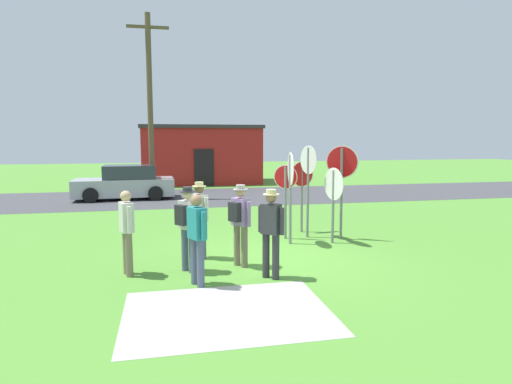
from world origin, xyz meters
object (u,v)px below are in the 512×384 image
object	(u,v)px
stop_sign_low_front	(333,192)
stop_sign_nearest	(302,184)
person_holding_notes	(127,228)
person_on_left	(271,228)
stop_sign_rear_left	(290,181)
person_in_dark_shirt	(200,215)
person_with_sunhat	(187,223)
utility_pole	(150,104)
stop_sign_tallest	(342,175)
person_in_teal	(240,220)
parked_car_on_street	(126,184)
stop_sign_leaning_left	(285,189)
person_in_blue	(197,235)
stop_sign_rear_right	(308,175)

from	to	relation	value
stop_sign_low_front	stop_sign_nearest	world-z (taller)	stop_sign_nearest
person_holding_notes	person_on_left	size ratio (longest dim) A/B	0.97
stop_sign_rear_left	stop_sign_low_front	world-z (taller)	stop_sign_rear_left
person_on_left	stop_sign_nearest	bearing A→B (deg)	64.32
stop_sign_nearest	person_in_dark_shirt	size ratio (longest dim) A/B	1.18
person_with_sunhat	person_on_left	size ratio (longest dim) A/B	1.00
utility_pole	person_holding_notes	size ratio (longest dim) A/B	4.78
stop_sign_tallest	person_with_sunhat	size ratio (longest dim) A/B	1.45
stop_sign_rear_left	stop_sign_nearest	xyz separation A→B (m)	(0.73, 1.31, -0.24)
stop_sign_low_front	stop_sign_nearest	size ratio (longest dim) A/B	0.96
person_in_teal	stop_sign_low_front	bearing A→B (deg)	29.81
stop_sign_rear_left	parked_car_on_street	bearing A→B (deg)	116.93
stop_sign_nearest	person_in_dark_shirt	xyz separation A→B (m)	(-3.10, -2.20, -0.41)
person_in_dark_shirt	person_holding_notes	world-z (taller)	person_in_dark_shirt
stop_sign_tallest	person_holding_notes	xyz separation A→B (m)	(-5.34, -2.01, -0.79)
utility_pole	parked_car_on_street	xyz separation A→B (m)	(-1.16, 0.04, -3.53)
stop_sign_nearest	stop_sign_leaning_left	distance (m)	1.02
person_in_blue	stop_sign_low_front	bearing A→B (deg)	34.91
stop_sign_rear_left	person_in_blue	xyz separation A→B (m)	(-2.56, -2.70, -0.68)
stop_sign_rear_right	person_holding_notes	distance (m)	5.22
person_with_sunhat	person_in_dark_shirt	xyz separation A→B (m)	(0.32, 0.95, -0.03)
stop_sign_nearest	stop_sign_tallest	xyz separation A→B (m)	(0.74, -1.11, 0.35)
stop_sign_nearest	person_in_teal	distance (m)	3.82
stop_sign_rear_right	person_holding_notes	size ratio (longest dim) A/B	1.49
person_holding_notes	stop_sign_leaning_left	bearing A→B (deg)	31.37
utility_pole	stop_sign_rear_left	distance (m)	10.49
stop_sign_leaning_left	stop_sign_nearest	bearing A→B (deg)	46.89
stop_sign_tallest	person_in_teal	distance (m)	3.68
stop_sign_rear_right	stop_sign_leaning_left	xyz separation A→B (m)	(-0.65, -0.06, -0.38)
utility_pole	person_holding_notes	xyz separation A→B (m)	(-0.19, -11.29, -3.27)
stop_sign_rear_right	stop_sign_nearest	size ratio (longest dim) A/B	1.22
stop_sign_leaning_left	person_in_blue	distance (m)	4.19
stop_sign_nearest	stop_sign_tallest	size ratio (longest dim) A/B	0.81
stop_sign_rear_left	person_on_left	world-z (taller)	stop_sign_rear_left
stop_sign_rear_right	stop_sign_low_front	xyz separation A→B (m)	(0.42, -0.77, -0.39)
stop_sign_low_front	person_holding_notes	world-z (taller)	stop_sign_low_front
stop_sign_low_front	person_in_teal	distance (m)	3.13
utility_pole	stop_sign_nearest	world-z (taller)	utility_pole
stop_sign_tallest	person_in_dark_shirt	distance (m)	4.07
utility_pole	person_holding_notes	world-z (taller)	utility_pole
stop_sign_rear_left	person_in_dark_shirt	bearing A→B (deg)	-159.53
parked_car_on_street	person_in_dark_shirt	distance (m)	10.70
person_in_dark_shirt	person_with_sunhat	bearing A→B (deg)	-108.74
person_holding_notes	person_in_blue	xyz separation A→B (m)	(1.30, -0.89, 0.00)
stop_sign_rear_right	stop_sign_tallest	world-z (taller)	stop_sign_tallest
utility_pole	person_in_dark_shirt	xyz separation A→B (m)	(1.30, -10.37, -3.23)
parked_car_on_street	stop_sign_leaning_left	bearing A→B (deg)	-61.48
utility_pole	person_on_left	xyz separation A→B (m)	(2.53, -12.07, -3.23)
person_in_teal	person_in_dark_shirt	world-z (taller)	same
stop_sign_tallest	person_in_teal	world-z (taller)	stop_sign_tallest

